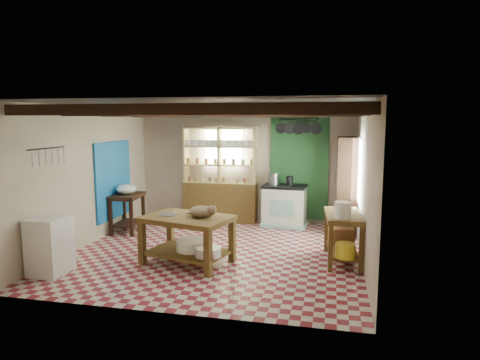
% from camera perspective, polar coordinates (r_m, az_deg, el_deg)
% --- Properties ---
extents(floor, '(5.00, 5.00, 0.02)m').
position_cam_1_polar(floor, '(7.78, -3.08, -9.59)').
color(floor, maroon).
rests_on(floor, ground).
extents(ceiling, '(5.00, 5.00, 0.02)m').
position_cam_1_polar(ceiling, '(7.42, -3.24, 9.99)').
color(ceiling, '#3F3F44').
rests_on(ceiling, wall_back).
extents(wall_back, '(5.00, 0.04, 2.60)m').
position_cam_1_polar(wall_back, '(9.91, 0.68, 1.98)').
color(wall_back, '#C3B49D').
rests_on(wall_back, floor).
extents(wall_front, '(5.00, 0.04, 2.60)m').
position_cam_1_polar(wall_front, '(5.16, -10.55, -3.81)').
color(wall_front, '#C3B49D').
rests_on(wall_front, floor).
extents(wall_left, '(0.04, 5.00, 2.60)m').
position_cam_1_polar(wall_left, '(8.50, -19.64, 0.50)').
color(wall_left, '#C3B49D').
rests_on(wall_left, floor).
extents(wall_right, '(0.04, 5.00, 2.60)m').
position_cam_1_polar(wall_right, '(7.25, 16.27, -0.59)').
color(wall_right, '#C3B49D').
rests_on(wall_right, floor).
extents(ceiling_beams, '(5.00, 3.80, 0.15)m').
position_cam_1_polar(ceiling_beams, '(7.42, -3.23, 9.06)').
color(ceiling_beams, black).
rests_on(ceiling_beams, ceiling).
extents(blue_wall_patch, '(0.04, 1.40, 1.60)m').
position_cam_1_polar(blue_wall_patch, '(9.28, -16.50, -0.01)').
color(blue_wall_patch, '#1767B0').
rests_on(blue_wall_patch, wall_left).
extents(green_wall_patch, '(1.30, 0.04, 2.30)m').
position_cam_1_polar(green_wall_patch, '(9.71, 7.89, 1.48)').
color(green_wall_patch, '#215328').
rests_on(green_wall_patch, wall_back).
extents(window_back, '(0.90, 0.02, 0.80)m').
position_cam_1_polar(window_back, '(9.96, -2.17, 4.32)').
color(window_back, silver).
rests_on(window_back, wall_back).
extents(window_right, '(0.02, 1.30, 1.20)m').
position_cam_1_polar(window_right, '(8.22, 15.69, 1.13)').
color(window_right, silver).
rests_on(window_right, wall_right).
extents(utensil_rail, '(0.06, 0.90, 0.28)m').
position_cam_1_polar(utensil_rail, '(7.43, -24.29, 2.96)').
color(utensil_rail, black).
rests_on(utensil_rail, wall_left).
extents(pot_rack, '(0.86, 0.12, 0.36)m').
position_cam_1_polar(pot_rack, '(9.23, 7.80, 6.94)').
color(pot_rack, black).
rests_on(pot_rack, ceiling).
extents(shelving_unit, '(1.70, 0.34, 2.20)m').
position_cam_1_polar(shelving_unit, '(9.87, -2.68, 0.78)').
color(shelving_unit, tan).
rests_on(shelving_unit, floor).
extents(tall_rack, '(0.40, 0.86, 2.00)m').
position_cam_1_polar(tall_rack, '(9.06, 14.04, -0.75)').
color(tall_rack, black).
rests_on(tall_rack, floor).
extents(work_table, '(1.57, 1.24, 0.79)m').
position_cam_1_polar(work_table, '(7.13, -7.01, -7.92)').
color(work_table, brown).
rests_on(work_table, floor).
extents(stove, '(0.98, 0.70, 0.92)m').
position_cam_1_polar(stove, '(9.54, 5.97, -3.40)').
color(stove, beige).
rests_on(stove, floor).
extents(prep_table, '(0.61, 0.84, 0.81)m').
position_cam_1_polar(prep_table, '(9.30, -14.77, -4.28)').
color(prep_table, black).
rests_on(prep_table, floor).
extents(white_cabinet, '(0.49, 0.59, 0.88)m').
position_cam_1_polar(white_cabinet, '(7.23, -24.02, -7.97)').
color(white_cabinet, white).
rests_on(white_cabinet, floor).
extents(right_counter, '(0.66, 1.18, 0.82)m').
position_cam_1_polar(right_counter, '(7.34, 13.52, -7.50)').
color(right_counter, brown).
rests_on(right_counter, floor).
extents(cat, '(0.44, 0.35, 0.19)m').
position_cam_1_polar(cat, '(6.92, -5.12, -4.22)').
color(cat, '#8F7453').
rests_on(cat, work_table).
extents(steel_tray, '(0.37, 0.37, 0.02)m').
position_cam_1_polar(steel_tray, '(7.19, -9.62, -4.54)').
color(steel_tray, '#A09FA7').
rests_on(steel_tray, work_table).
extents(basin_large, '(0.62, 0.62, 0.18)m').
position_cam_1_polar(basin_large, '(7.17, -6.43, -8.61)').
color(basin_large, white).
rests_on(basin_large, work_table).
extents(basin_small, '(0.50, 0.50, 0.14)m').
position_cam_1_polar(basin_small, '(6.85, -4.27, -9.54)').
color(basin_small, white).
rests_on(basin_small, work_table).
extents(kettle_left, '(0.24, 0.24, 0.25)m').
position_cam_1_polar(kettle_left, '(9.49, 4.53, 0.15)').
color(kettle_left, '#A09FA7').
rests_on(kettle_left, stove).
extents(kettle_right, '(0.17, 0.17, 0.20)m').
position_cam_1_polar(kettle_right, '(9.43, 6.61, -0.11)').
color(kettle_right, black).
rests_on(kettle_right, stove).
extents(enamel_bowl, '(0.45, 0.45, 0.21)m').
position_cam_1_polar(enamel_bowl, '(9.21, -14.89, -1.20)').
color(enamel_bowl, white).
rests_on(enamel_bowl, prep_table).
extents(white_bucket, '(0.28, 0.28, 0.26)m').
position_cam_1_polar(white_bucket, '(6.87, 13.54, -3.93)').
color(white_bucket, white).
rests_on(white_bucket, right_counter).
extents(wicker_basket, '(0.44, 0.36, 0.29)m').
position_cam_1_polar(wicker_basket, '(7.64, 13.29, -7.24)').
color(wicker_basket, '#99653D').
rests_on(wicker_basket, right_counter).
extents(yellow_tub, '(0.33, 0.33, 0.23)m').
position_cam_1_polar(yellow_tub, '(6.93, 13.87, -9.11)').
color(yellow_tub, yellow).
rests_on(yellow_tub, right_counter).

